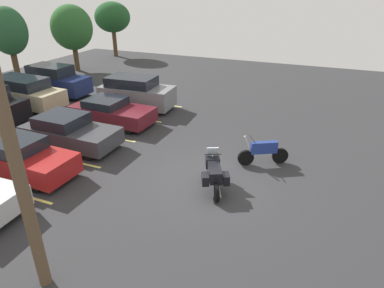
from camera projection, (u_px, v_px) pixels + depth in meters
The scene contains 14 objects.
ground at pixel (212, 181), 12.87m from camera, with size 44.00×44.00×0.10m, color #2D2D30.
motorcycle_touring at pixel (214, 172), 12.11m from camera, with size 1.98×1.29×1.34m.
motorcycle_second at pixel (263, 152), 13.72m from camera, with size 1.14×1.91×1.32m.
parking_stripes at pixel (26, 171), 13.45m from camera, with size 18.94×5.20×0.01m.
car_red at pixel (16, 156), 13.08m from camera, with size 1.90×4.93×1.45m.
car_charcoal at pixel (69, 132), 15.26m from camera, with size 1.98×4.46×1.45m.
car_maroon at pixel (111, 112), 17.76m from camera, with size 2.03×4.43×1.34m.
car_grey at pixel (136, 93), 19.87m from camera, with size 2.13×4.38×1.88m.
car_far_champagne at pixel (25, 93), 20.01m from camera, with size 2.10×4.80×1.79m.
car_far_navy at pixel (55, 81), 22.28m from camera, with size 1.86×4.48×1.95m.
utility_pole at pixel (6, 123), 6.60m from camera, with size 0.77×1.72×8.30m.
tree_far_right at pixel (112, 17), 33.15m from camera, with size 3.46×3.46×5.21m.
tree_center at pixel (8, 32), 23.46m from camera, with size 2.56×2.56×5.40m.
tree_center_right at pixel (72, 28), 27.53m from camera, with size 3.33×3.33×5.30m.
Camera 1 is at (-10.47, -3.52, 6.75)m, focal length 31.61 mm.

